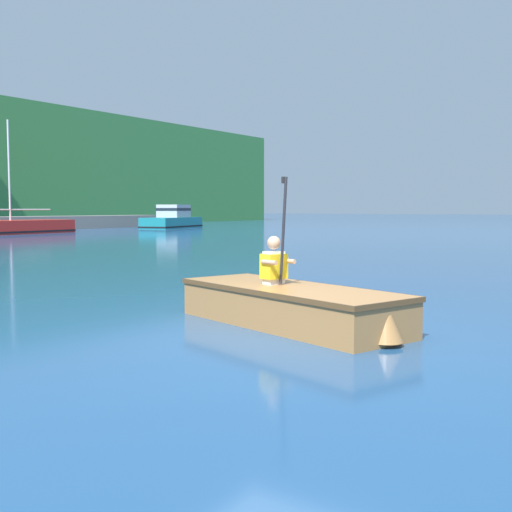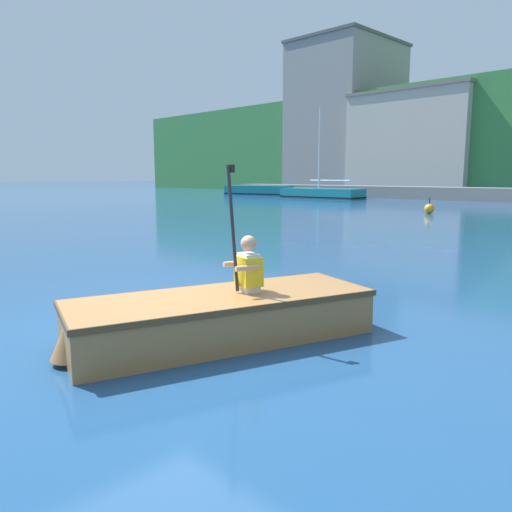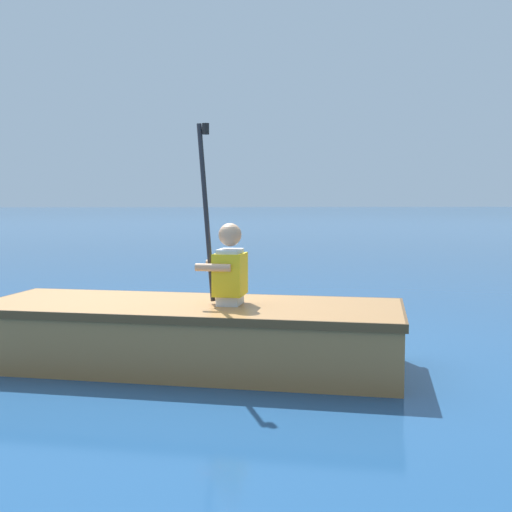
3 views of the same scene
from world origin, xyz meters
TOP-DOWN VIEW (x-y plane):
  - ground_plane at (0.00, 0.00)m, footprint 300.00×300.00m
  - rowboat_foreground at (0.69, 0.29)m, footprint 2.02×3.34m
  - person_paddler at (0.79, 0.62)m, footprint 0.42×0.41m

SIDE VIEW (x-z plane):
  - ground_plane at x=0.00m, z-range 0.00..0.00m
  - rowboat_foreground at x=0.69m, z-range 0.03..0.51m
  - person_paddler at x=0.79m, z-range 0.09..1.42m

